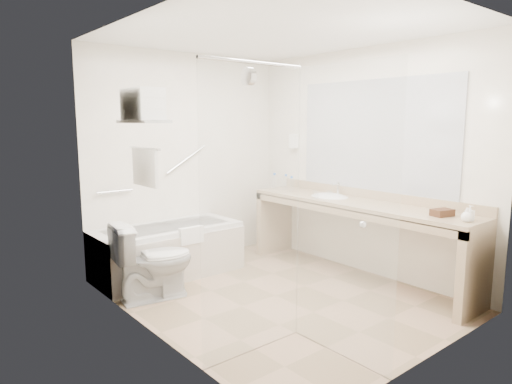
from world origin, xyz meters
TOP-DOWN VIEW (x-y plane):
  - floor at (0.00, 0.00)m, footprint 3.20×3.20m
  - ceiling at (0.00, 0.00)m, footprint 2.60×3.20m
  - wall_back at (0.00, 1.60)m, footprint 2.60×0.10m
  - wall_front at (0.00, -1.60)m, footprint 2.60×0.10m
  - wall_left at (-1.30, 0.00)m, footprint 0.10×3.20m
  - wall_right at (1.30, 0.00)m, footprint 0.10×3.20m
  - bathtub at (-0.50, 1.24)m, footprint 1.60×0.73m
  - grab_bar_short at (-0.95, 1.56)m, footprint 0.40×0.03m
  - grab_bar_long at (-0.05, 1.56)m, footprint 0.53×0.03m
  - shower_enclosure at (-0.63, -0.93)m, footprint 0.96×0.91m
  - towel_shelf at (-1.17, 0.35)m, footprint 0.24×0.55m
  - vanity_counter at (1.02, -0.15)m, footprint 0.55×2.70m
  - sink at (1.05, 0.25)m, footprint 0.40×0.52m
  - faucet at (1.20, 0.25)m, footprint 0.03×0.03m
  - mirror at (1.29, -0.15)m, footprint 0.02×2.00m
  - hairdryer_unit at (1.25, 1.05)m, footprint 0.08×0.10m
  - toilet at (-0.95, 0.70)m, footprint 0.82×0.54m
  - amenity_basket at (1.02, -1.13)m, footprint 0.22×0.17m
  - soap_bottle_a at (1.02, -1.38)m, footprint 0.08×0.14m
  - soap_bottle_b at (0.95, -1.39)m, footprint 0.11×0.13m
  - water_bottle_left at (0.97, 0.80)m, footprint 0.06×0.06m
  - water_bottle_mid at (0.96, 1.10)m, footprint 0.06×0.06m
  - water_bottle_right at (1.05, 0.98)m, footprint 0.06×0.06m
  - drinking_glass_near at (1.00, 0.21)m, footprint 0.07×0.07m
  - drinking_glass_far at (0.84, 0.26)m, footprint 0.08×0.08m

SIDE VIEW (x-z plane):
  - floor at x=0.00m, z-range 0.00..0.00m
  - bathtub at x=-0.50m, z-range -0.02..0.57m
  - toilet at x=-0.95m, z-range 0.00..0.75m
  - vanity_counter at x=1.02m, z-range 0.17..1.12m
  - sink at x=1.05m, z-range 0.75..0.89m
  - soap_bottle_a at x=1.02m, z-range 0.85..0.91m
  - amenity_basket at x=1.02m, z-range 0.85..0.91m
  - drinking_glass_near at x=1.00m, z-range 0.85..0.93m
  - drinking_glass_far at x=0.84m, z-range 0.85..0.93m
  - soap_bottle_b at x=0.95m, z-range 0.85..0.94m
  - faucet at x=1.20m, z-range 0.86..1.00m
  - water_bottle_left at x=0.97m, z-range 0.84..1.03m
  - water_bottle_right at x=1.05m, z-range 0.84..1.03m
  - water_bottle_mid at x=0.96m, z-range 0.84..1.04m
  - grab_bar_short at x=-0.95m, z-range 0.93..0.96m
  - shower_enclosure at x=-0.63m, z-range 0.01..2.12m
  - wall_back at x=0.00m, z-range 0.00..2.50m
  - wall_front at x=0.00m, z-range 0.00..2.50m
  - wall_left at x=-1.30m, z-range 0.00..2.50m
  - wall_right at x=1.30m, z-range 0.00..2.50m
  - grab_bar_long at x=-0.05m, z-range 1.09..1.41m
  - hairdryer_unit at x=1.25m, z-range 1.36..1.54m
  - mirror at x=1.29m, z-range 0.95..2.15m
  - towel_shelf at x=-1.17m, z-range 1.35..2.16m
  - ceiling at x=0.00m, z-range 2.45..2.55m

